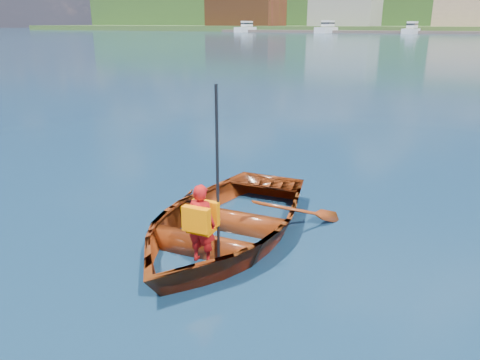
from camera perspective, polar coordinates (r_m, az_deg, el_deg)
ground at (r=6.78m, az=-7.73°, el=-6.61°), size 600.00×600.00×0.00m
rowboat at (r=6.55m, az=-2.05°, el=-4.99°), size 3.14×4.13×0.80m
child_paddler at (r=5.60m, az=-4.70°, el=-5.07°), size 0.38×0.37×2.13m
dock at (r=153.23m, az=26.67°, el=15.75°), size 159.97×13.11×0.80m
waterfront_buildings at (r=170.31m, az=27.13°, el=18.28°), size 202.00×16.00×14.00m
marina_yachts at (r=148.70m, az=25.88°, el=16.20°), size 139.78×12.91×4.20m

